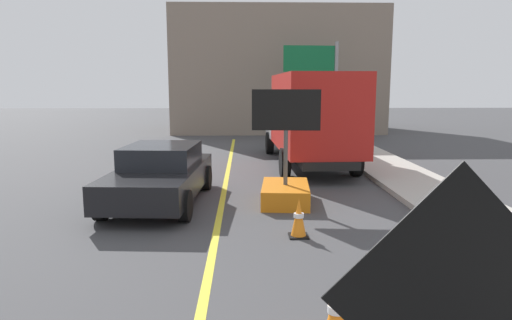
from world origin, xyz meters
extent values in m
cube|color=yellow|center=(0.00, 6.00, 0.00)|extent=(0.14, 36.00, 0.01)
cube|color=orange|center=(1.81, 2.62, 1.52)|extent=(1.56, 0.09, 1.56)
cube|color=black|center=(1.81, 2.61, 1.52)|extent=(1.63, 0.08, 1.63)
cube|color=black|center=(1.80, 2.64, 1.52)|extent=(0.28, 0.02, 0.52)
cube|color=orange|center=(1.52, 10.62, 0.23)|extent=(1.25, 1.89, 0.45)
cylinder|color=#4C4C4C|center=(1.52, 10.62, 1.10)|extent=(0.10, 0.10, 1.30)
cube|color=black|center=(1.52, 10.62, 2.23)|extent=(1.60, 0.22, 0.95)
sphere|color=yellow|center=(2.08, 10.62, 2.23)|extent=(0.09, 0.09, 0.09)
sphere|color=yellow|center=(1.78, 10.65, 2.23)|extent=(0.09, 0.09, 0.09)
sphere|color=yellow|center=(1.48, 10.67, 2.23)|extent=(0.09, 0.09, 0.09)
sphere|color=yellow|center=(1.18, 10.70, 2.23)|extent=(0.09, 0.09, 0.09)
sphere|color=yellow|center=(1.01, 10.71, 2.41)|extent=(0.09, 0.09, 0.09)
sphere|color=yellow|center=(1.01, 10.71, 2.04)|extent=(0.09, 0.09, 0.09)
cube|color=black|center=(2.82, 16.17, 0.57)|extent=(1.93, 7.80, 0.25)
cube|color=silver|center=(2.71, 18.95, 1.65)|extent=(2.41, 2.26, 1.90)
cube|color=red|center=(2.87, 14.98, 1.94)|extent=(2.54, 5.35, 2.48)
cylinder|color=black|center=(1.60, 18.76, 0.45)|extent=(0.32, 0.91, 0.90)
cylinder|color=black|center=(3.83, 18.84, 0.45)|extent=(0.32, 0.91, 0.90)
cylinder|color=black|center=(1.80, 13.81, 0.45)|extent=(0.32, 0.91, 0.90)
cylinder|color=black|center=(4.03, 13.89, 0.45)|extent=(0.32, 0.91, 0.90)
cube|color=black|center=(-1.46, 10.69, 0.58)|extent=(2.14, 4.56, 0.60)
cube|color=black|center=(-1.45, 10.91, 1.13)|extent=(1.75, 2.11, 0.50)
cylinder|color=black|center=(-0.69, 9.16, 0.33)|extent=(0.26, 0.67, 0.66)
cylinder|color=black|center=(-2.44, 9.28, 0.33)|extent=(0.26, 0.67, 0.66)
cylinder|color=black|center=(-0.48, 12.09, 0.33)|extent=(0.26, 0.67, 0.66)
cylinder|color=black|center=(-2.24, 12.21, 0.33)|extent=(0.26, 0.67, 0.66)
cylinder|color=gray|center=(5.22, 23.26, 2.50)|extent=(0.18, 0.18, 5.00)
cube|color=#0F6033|center=(3.82, 23.18, 4.15)|extent=(2.60, 0.21, 1.30)
cube|color=white|center=(3.82, 23.22, 4.15)|extent=(1.82, 0.11, 0.18)
cube|color=gray|center=(2.59, 29.61, 3.67)|extent=(12.55, 7.43, 7.35)
cone|color=orange|center=(1.53, 4.62, 0.35)|extent=(0.28, 0.28, 0.63)
cylinder|color=white|center=(1.53, 4.62, 0.38)|extent=(0.19, 0.19, 0.08)
cube|color=black|center=(1.54, 8.12, 0.01)|extent=(0.36, 0.36, 0.03)
cone|color=orange|center=(1.54, 8.12, 0.38)|extent=(0.28, 0.28, 0.69)
cylinder|color=white|center=(1.54, 8.12, 0.41)|extent=(0.19, 0.19, 0.08)
camera|label=1|loc=(0.54, 0.06, 2.75)|focal=31.78mm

